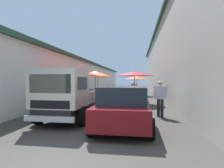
{
  "coord_description": "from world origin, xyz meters",
  "views": [
    {
      "loc": [
        -3.36,
        -1.66,
        1.67
      ],
      "look_at": [
        12.13,
        0.49,
        1.34
      ],
      "focal_mm": 30.37,
      "sensor_mm": 36.0,
      "label": 1
    }
  ],
  "objects_px": {
    "fruit_stall_far_left": "(137,81)",
    "hatchback_car": "(124,106)",
    "fruit_stall_near_right": "(134,77)",
    "vendor_by_crates": "(134,89)",
    "fruit_stall_near_left": "(98,78)",
    "delivery_truck": "(67,96)",
    "vendor_in_shade": "(160,96)",
    "fruit_stall_mid_lane": "(79,76)",
    "fruit_stall_far_right": "(96,78)",
    "parked_scooter": "(74,97)"
  },
  "relations": [
    {
      "from": "fruit_stall_mid_lane",
      "to": "fruit_stall_near_right",
      "type": "height_order",
      "value": "fruit_stall_mid_lane"
    },
    {
      "from": "fruit_stall_mid_lane",
      "to": "fruit_stall_far_right",
      "type": "height_order",
      "value": "fruit_stall_far_right"
    },
    {
      "from": "fruit_stall_near_left",
      "to": "fruit_stall_far_left",
      "type": "relative_size",
      "value": 1.14
    },
    {
      "from": "fruit_stall_far_left",
      "to": "vendor_in_shade",
      "type": "relative_size",
      "value": 1.54
    },
    {
      "from": "hatchback_car",
      "to": "delivery_truck",
      "type": "relative_size",
      "value": 0.79
    },
    {
      "from": "fruit_stall_near_right",
      "to": "vendor_by_crates",
      "type": "height_order",
      "value": "fruit_stall_near_right"
    },
    {
      "from": "parked_scooter",
      "to": "fruit_stall_mid_lane",
      "type": "bearing_deg",
      "value": -154.13
    },
    {
      "from": "fruit_stall_near_left",
      "to": "fruit_stall_near_right",
      "type": "distance_m",
      "value": 5.31
    },
    {
      "from": "delivery_truck",
      "to": "vendor_in_shade",
      "type": "xyz_separation_m",
      "value": [
        1.45,
        -3.83,
        -0.1
      ]
    },
    {
      "from": "fruit_stall_mid_lane",
      "to": "fruit_stall_far_left",
      "type": "xyz_separation_m",
      "value": [
        9.5,
        -3.35,
        -0.3
      ]
    },
    {
      "from": "fruit_stall_far_left",
      "to": "hatchback_car",
      "type": "bearing_deg",
      "value": 178.62
    },
    {
      "from": "fruit_stall_near_left",
      "to": "parked_scooter",
      "type": "distance_m",
      "value": 4.57
    },
    {
      "from": "fruit_stall_near_right",
      "to": "delivery_truck",
      "type": "relative_size",
      "value": 0.57
    },
    {
      "from": "fruit_stall_far_left",
      "to": "fruit_stall_far_right",
      "type": "height_order",
      "value": "fruit_stall_far_right"
    },
    {
      "from": "fruit_stall_far_right",
      "to": "vendor_by_crates",
      "type": "height_order",
      "value": "fruit_stall_far_right"
    },
    {
      "from": "vendor_in_shade",
      "to": "parked_scooter",
      "type": "distance_m",
      "value": 7.15
    },
    {
      "from": "hatchback_car",
      "to": "vendor_in_shade",
      "type": "distance_m",
      "value": 2.56
    },
    {
      "from": "fruit_stall_mid_lane",
      "to": "fruit_stall_near_left",
      "type": "height_order",
      "value": "fruit_stall_mid_lane"
    },
    {
      "from": "fruit_stall_far_right",
      "to": "hatchback_car",
      "type": "relative_size",
      "value": 0.62
    },
    {
      "from": "delivery_truck",
      "to": "fruit_stall_far_left",
      "type": "bearing_deg",
      "value": -11.67
    },
    {
      "from": "fruit_stall_mid_lane",
      "to": "parked_scooter",
      "type": "height_order",
      "value": "fruit_stall_mid_lane"
    },
    {
      "from": "fruit_stall_far_left",
      "to": "hatchback_car",
      "type": "xyz_separation_m",
      "value": [
        -13.64,
        0.33,
        -0.88
      ]
    },
    {
      "from": "delivery_truck",
      "to": "fruit_stall_far_right",
      "type": "bearing_deg",
      "value": 1.64
    },
    {
      "from": "fruit_stall_near_right",
      "to": "fruit_stall_far_left",
      "type": "bearing_deg",
      "value": -1.15
    },
    {
      "from": "fruit_stall_far_left",
      "to": "delivery_truck",
      "type": "bearing_deg",
      "value": 168.33
    },
    {
      "from": "fruit_stall_mid_lane",
      "to": "vendor_in_shade",
      "type": "distance_m",
      "value": 5.04
    },
    {
      "from": "fruit_stall_mid_lane",
      "to": "fruit_stall_far_left",
      "type": "bearing_deg",
      "value": -19.43
    },
    {
      "from": "fruit_stall_near_left",
      "to": "vendor_by_crates",
      "type": "bearing_deg",
      "value": -103.97
    },
    {
      "from": "hatchback_car",
      "to": "vendor_by_crates",
      "type": "relative_size",
      "value": 2.58
    },
    {
      "from": "vendor_by_crates",
      "to": "fruit_stall_near_left",
      "type": "bearing_deg",
      "value": 76.03
    },
    {
      "from": "delivery_truck",
      "to": "vendor_in_shade",
      "type": "distance_m",
      "value": 4.1
    },
    {
      "from": "fruit_stall_far_right",
      "to": "delivery_truck",
      "type": "bearing_deg",
      "value": -178.36
    },
    {
      "from": "fruit_stall_mid_lane",
      "to": "fruit_stall_far_right",
      "type": "distance_m",
      "value": 2.48
    },
    {
      "from": "hatchback_car",
      "to": "parked_scooter",
      "type": "height_order",
      "value": "hatchback_car"
    },
    {
      "from": "parked_scooter",
      "to": "vendor_by_crates",
      "type": "bearing_deg",
      "value": -51.16
    },
    {
      "from": "fruit_stall_near_left",
      "to": "fruit_stall_near_right",
      "type": "height_order",
      "value": "fruit_stall_near_right"
    },
    {
      "from": "fruit_stall_near_right",
      "to": "vendor_in_shade",
      "type": "height_order",
      "value": "fruit_stall_near_right"
    },
    {
      "from": "delivery_truck",
      "to": "parked_scooter",
      "type": "xyz_separation_m",
      "value": [
        5.83,
        1.79,
        -0.59
      ]
    },
    {
      "from": "fruit_stall_mid_lane",
      "to": "hatchback_car",
      "type": "distance_m",
      "value": 5.26
    },
    {
      "from": "fruit_stall_near_left",
      "to": "delivery_truck",
      "type": "distance_m",
      "value": 10.18
    },
    {
      "from": "fruit_stall_far_right",
      "to": "vendor_in_shade",
      "type": "bearing_deg",
      "value": -138.29
    },
    {
      "from": "fruit_stall_near_left",
      "to": "parked_scooter",
      "type": "xyz_separation_m",
      "value": [
        -4.27,
        0.86,
        -1.39
      ]
    },
    {
      "from": "fruit_stall_far_left",
      "to": "fruit_stall_far_right",
      "type": "bearing_deg",
      "value": 157.99
    },
    {
      "from": "hatchback_car",
      "to": "fruit_stall_far_right",
      "type": "bearing_deg",
      "value": 21.05
    },
    {
      "from": "hatchback_car",
      "to": "delivery_truck",
      "type": "distance_m",
      "value": 2.46
    },
    {
      "from": "fruit_stall_near_left",
      "to": "hatchback_car",
      "type": "height_order",
      "value": "fruit_stall_near_left"
    },
    {
      "from": "delivery_truck",
      "to": "fruit_stall_mid_lane",
      "type": "bearing_deg",
      "value": 10.67
    },
    {
      "from": "vendor_in_shade",
      "to": "fruit_stall_near_right",
      "type": "bearing_deg",
      "value": 15.5
    },
    {
      "from": "vendor_in_shade",
      "to": "delivery_truck",
      "type": "bearing_deg",
      "value": 110.69
    },
    {
      "from": "hatchback_car",
      "to": "vendor_by_crates",
      "type": "bearing_deg",
      "value": -0.65
    }
  ]
}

